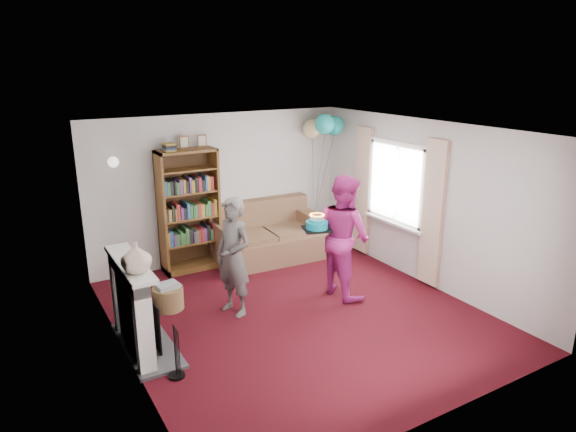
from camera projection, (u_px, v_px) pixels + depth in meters
ground at (297, 314)px, 6.99m from camera, size 5.00×5.00×0.00m
wall_back at (221, 188)px, 8.70m from camera, size 4.50×0.02×2.50m
wall_left at (120, 259)px, 5.53m from camera, size 0.02×5.00×2.50m
wall_right at (425, 203)px, 7.73m from camera, size 0.02×5.00×2.50m
ceiling at (299, 129)px, 6.27m from camera, size 4.50×5.00×0.01m
fireplace at (137, 310)px, 5.99m from camera, size 0.55×1.80×1.12m
window_bay at (395, 198)px, 8.21m from camera, size 0.14×2.02×2.20m
wall_sconce at (113, 162)px, 7.55m from camera, size 0.16×0.23×0.16m
bookcase at (188, 212)px, 8.29m from camera, size 0.94×0.42×2.20m
sofa at (266, 238)px, 8.91m from camera, size 1.86×0.98×0.98m
wicker_basket at (168, 297)px, 7.09m from camera, size 0.42×0.42×0.38m
person_striped at (233, 257)px, 6.81m from camera, size 0.55×0.68×1.62m
person_magenta at (344, 236)px, 7.38m from camera, size 0.72×0.91×1.79m
birthday_cake at (317, 225)px, 7.09m from camera, size 0.37×0.37×0.22m
balloons at (324, 126)px, 8.95m from camera, size 0.77×0.72×1.76m
mantel_vase at (136, 257)px, 5.46m from camera, size 0.39×0.39×0.34m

